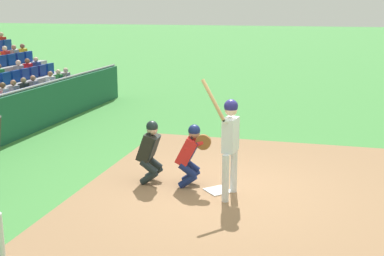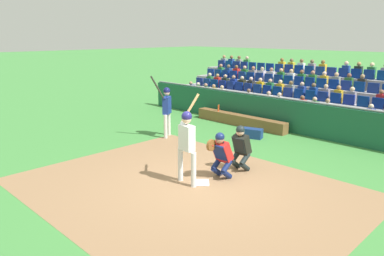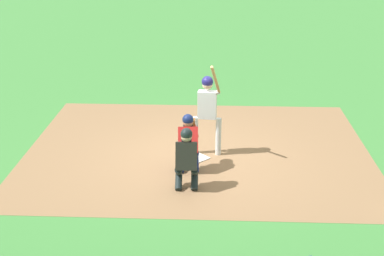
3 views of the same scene
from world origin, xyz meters
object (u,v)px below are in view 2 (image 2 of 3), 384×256
batter_at_plate (187,139)px  dugout_bench (240,120)px  catcher_crouching (221,153)px  equipment_duffel_bag (252,133)px  water_bottle_on_bench (218,108)px  home_plate_umpire (241,146)px  on_deck_batter (167,106)px  home_plate_marker (200,182)px

batter_at_plate → dugout_bench: bearing=-63.4°
catcher_crouching → equipment_duffel_bag: (1.79, -3.80, -0.54)m
dugout_bench → equipment_duffel_bag: (-1.52, 1.20, -0.05)m
batter_at_plate → water_bottle_on_bench: size_ratio=8.14×
home_plate_umpire → equipment_duffel_bag: 3.49m
on_deck_batter → home_plate_marker: bearing=149.8°
catcher_crouching → home_plate_umpire: home_plate_umpire is taller
home_plate_marker → batter_at_plate: size_ratio=0.20×
home_plate_umpire → equipment_duffel_bag: bearing=-59.0°
home_plate_umpire → dugout_bench: home_plate_umpire is taller
water_bottle_on_bench → on_deck_batter: 3.33m
equipment_duffel_bag → batter_at_plate: bearing=88.1°
on_deck_batter → equipment_duffel_bag: bearing=-137.4°
home_plate_marker → equipment_duffel_bag: bearing=-69.6°
catcher_crouching → home_plate_umpire: 0.84m
home_plate_marker → dugout_bench: (3.15, -5.59, 0.20)m
home_plate_marker → dugout_bench: bearing=-60.6°
dugout_bench → equipment_duffel_bag: bearing=141.7°
batter_at_plate → equipment_duffel_bag: batter_at_plate is taller
batter_at_plate → dugout_bench: batter_at_plate is taller
dugout_bench → home_plate_umpire: bearing=128.4°
home_plate_marker → home_plate_umpire: home_plate_umpire is taller
equipment_duffel_bag → home_plate_marker: bearing=91.6°
home_plate_marker → batter_at_plate: (0.22, 0.26, 1.15)m
dugout_bench → home_plate_marker: bearing=119.4°
batter_at_plate → home_plate_umpire: 1.79m
home_plate_marker → equipment_duffel_bag: 4.69m
equipment_duffel_bag → dugout_bench: bearing=-57.2°
home_plate_marker → equipment_duffel_bag: size_ratio=0.60×
batter_at_plate → water_bottle_on_bench: (4.07, -5.81, -0.59)m
water_bottle_on_bench → dugout_bench: bearing=-178.0°
catcher_crouching → water_bottle_on_bench: catcher_crouching is taller
dugout_bench → on_deck_batter: (0.77, 3.30, 0.93)m
batter_at_plate → on_deck_batter: size_ratio=0.98×
equipment_duffel_bag → water_bottle_on_bench: bearing=-42.4°
home_plate_marker → on_deck_batter: size_ratio=0.19×
catcher_crouching → water_bottle_on_bench: 6.66m
home_plate_marker → home_plate_umpire: size_ratio=0.34×
water_bottle_on_bench → catcher_crouching: bearing=131.9°
equipment_duffel_bag → on_deck_batter: 3.26m
dugout_bench → water_bottle_on_bench: 1.20m
equipment_duffel_bag → on_deck_batter: size_ratio=0.32×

